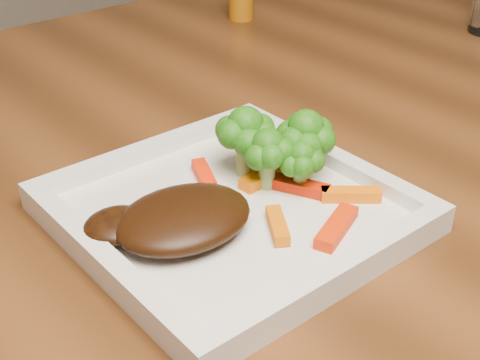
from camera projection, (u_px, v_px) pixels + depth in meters
dining_table at (307, 295)px, 1.07m from camera, size 1.60×0.90×0.75m
plate at (231, 214)px, 0.59m from camera, size 0.27×0.27×0.01m
steak at (183, 218)px, 0.54m from camera, size 0.12×0.10×0.03m
broccoli_0 at (246, 140)px, 0.62m from camera, size 0.07×0.07×0.07m
broccoli_1 at (305, 145)px, 0.62m from camera, size 0.07×0.07×0.06m
broccoli_2 at (301, 162)px, 0.60m from camera, size 0.06×0.06×0.06m
broccoli_3 at (267, 157)px, 0.60m from camera, size 0.06×0.06×0.06m
carrot_0 at (337, 227)px, 0.55m from camera, size 0.06×0.04×0.01m
carrot_1 at (351, 194)px, 0.59m from camera, size 0.05×0.04×0.01m
carrot_2 at (278, 225)px, 0.55m from camera, size 0.04×0.05×0.01m
carrot_3 at (284, 148)px, 0.67m from camera, size 0.06×0.03×0.01m
carrot_4 at (204, 175)px, 0.62m from camera, size 0.03×0.05×0.01m
carrot_5 at (298, 186)px, 0.61m from camera, size 0.04×0.06×0.01m
carrot_6 at (266, 175)px, 0.62m from camera, size 0.06×0.02×0.01m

